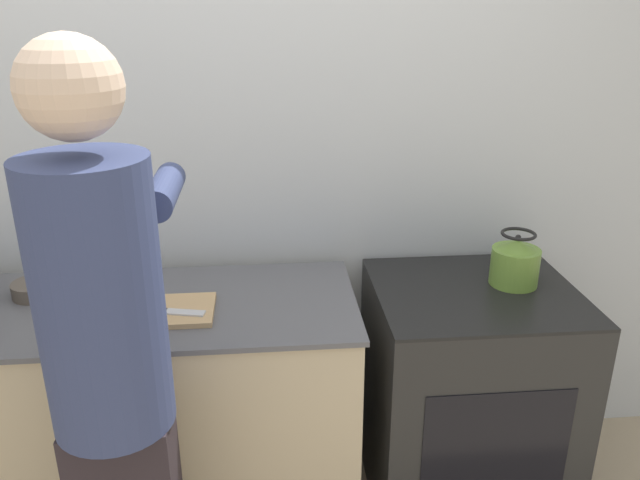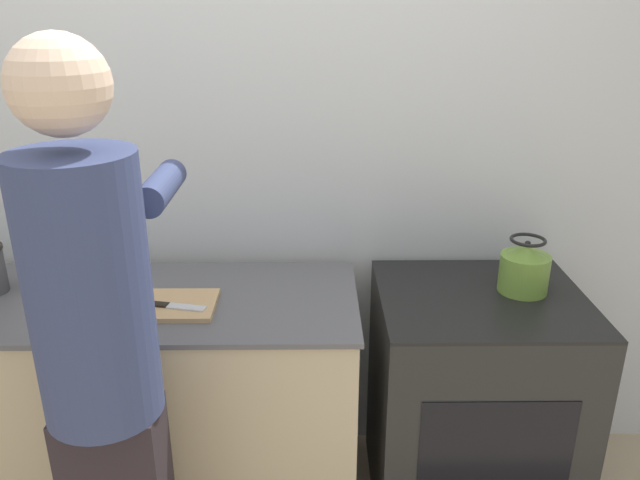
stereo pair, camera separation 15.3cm
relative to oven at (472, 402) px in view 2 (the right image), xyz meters
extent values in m
cube|color=silver|center=(-0.86, 0.39, 0.86)|extent=(8.00, 0.05, 2.60)
cube|color=#C6B28E|center=(-1.27, -0.02, -0.01)|extent=(1.62, 0.60, 0.87)
cube|color=#56565B|center=(-1.27, -0.02, 0.44)|extent=(1.65, 0.63, 0.02)
cube|color=black|center=(0.00, 0.00, -0.01)|extent=(0.72, 0.64, 0.87)
cube|color=black|center=(0.00, 0.00, 0.44)|extent=(0.72, 0.64, 0.01)
cube|color=black|center=(0.00, -0.32, 0.04)|extent=(0.51, 0.01, 0.38)
cylinder|color=navy|center=(-1.15, -0.57, 0.74)|extent=(0.30, 0.30, 0.70)
sphere|color=beige|center=(-1.15, -0.57, 1.24)|extent=(0.23, 0.23, 0.23)
cylinder|color=navy|center=(-1.28, -0.29, 0.93)|extent=(0.08, 0.30, 0.08)
cylinder|color=navy|center=(-1.02, -0.29, 0.93)|extent=(0.08, 0.30, 0.08)
cube|color=tan|center=(-1.10, -0.09, 0.46)|extent=(0.36, 0.22, 0.02)
cube|color=silver|center=(-1.01, -0.13, 0.47)|extent=(0.13, 0.06, 0.01)
cube|color=black|center=(-1.12, -0.10, 0.47)|extent=(0.08, 0.05, 0.01)
cylinder|color=olive|center=(0.15, 0.04, 0.51)|extent=(0.17, 0.17, 0.14)
cone|color=olive|center=(0.15, 0.04, 0.60)|extent=(0.14, 0.14, 0.03)
sphere|color=black|center=(0.15, 0.04, 0.62)|extent=(0.02, 0.02, 0.02)
torus|color=black|center=(0.15, 0.04, 0.64)|extent=(0.12, 0.12, 0.01)
cylinder|color=brown|center=(-1.55, 0.09, 0.47)|extent=(0.16, 0.16, 0.05)
camera|label=1|loc=(-0.74, -1.95, 1.42)|focal=35.00mm
camera|label=2|loc=(-0.59, -1.96, 1.42)|focal=35.00mm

